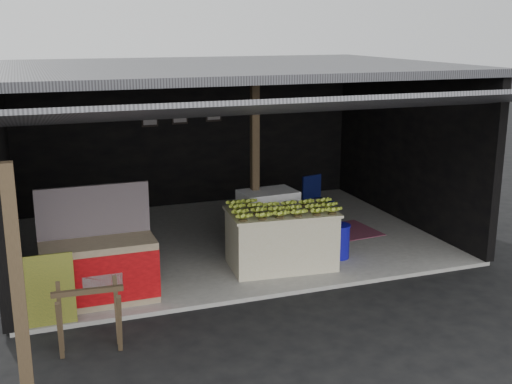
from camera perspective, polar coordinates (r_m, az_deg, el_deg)
name	(u,v)px	position (r m, az deg, el deg)	size (l,w,h in m)	color
ground	(281,297)	(8.93, 2.28, -9.30)	(80.00, 80.00, 0.00)	black
concrete_slab	(227,240)	(11.11, -2.62, -4.27)	(7.00, 5.00, 0.06)	gray
shophouse	(220,118)	(10.93, -3.24, 6.57)	(7.40, 7.29, 3.02)	black
banana_table	(281,238)	(9.70, 2.26, -4.14)	(1.68, 1.12, 0.88)	silver
banana_pile	(282,205)	(9.55, 2.29, -1.15)	(1.48, 0.89, 0.17)	#D1DE2F
white_crate	(268,220)	(10.41, 1.07, -2.53)	(0.93, 0.67, 0.99)	white
neighbor_stall	(99,268)	(8.73, -13.77, -6.61)	(1.48, 0.67, 1.52)	#998466
green_signboard	(50,290)	(8.26, -17.86, -8.28)	(0.59, 0.04, 0.89)	black
sawhorse	(89,312)	(7.56, -14.63, -10.32)	(0.79, 0.72, 0.77)	#473723
water_barrel	(338,242)	(10.20, 7.33, -4.43)	(0.35, 0.35, 0.51)	#100E9C
plastic_chair	(315,196)	(11.83, 5.26, -0.34)	(0.52, 0.52, 0.89)	#0A103A
magenta_rug	(335,233)	(11.45, 7.00, -3.61)	(1.50, 1.00, 0.01)	maroon
picture_frames	(181,114)	(12.90, -6.65, 6.94)	(1.62, 0.04, 0.46)	black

